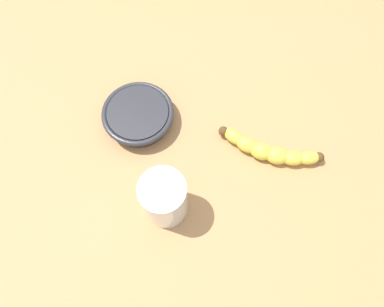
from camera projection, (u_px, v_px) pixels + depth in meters
wooden_tabletop at (214, 123)px, 80.03cm from camera, size 120.00×120.00×3.00cm
banana at (270, 151)px, 73.78cm from camera, size 16.94×16.12×3.60cm
smoothie_glass at (164, 199)px, 65.57cm from camera, size 8.48×8.48×12.42cm
ceramic_bowl at (138, 115)px, 76.23cm from camera, size 15.37×15.37×4.11cm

